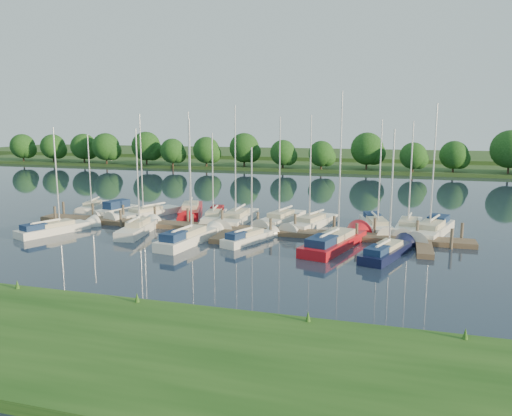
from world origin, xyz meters
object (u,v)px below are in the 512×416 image
(sailboat_n_0, at_px, (92,208))
(dock, at_px, (233,231))
(sailboat_n_5, at_px, (237,220))
(motorboat, at_px, (115,211))
(sailboat_s_2, at_px, (189,239))

(sailboat_n_0, bearing_deg, dock, 147.67)
(dock, height_order, sailboat_n_5, sailboat_n_5)
(motorboat, height_order, sailboat_s_2, sailboat_s_2)
(dock, bearing_deg, sailboat_n_0, 161.50)
(dock, bearing_deg, sailboat_n_5, 104.18)
(motorboat, relative_size, sailboat_n_5, 0.50)
(sailboat_n_0, relative_size, sailboat_n_5, 0.75)
(sailboat_n_0, height_order, sailboat_n_5, sailboat_n_5)
(sailboat_n_0, relative_size, sailboat_s_2, 0.83)
(sailboat_n_5, xyz_separation_m, sailboat_s_2, (-1.08, -8.91, 0.07))
(sailboat_s_2, bearing_deg, dock, 73.76)
(sailboat_n_5, bearing_deg, sailboat_n_0, -8.00)
(dock, bearing_deg, sailboat_s_2, -114.46)
(motorboat, bearing_deg, dock, 177.24)
(dock, relative_size, motorboat, 6.92)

